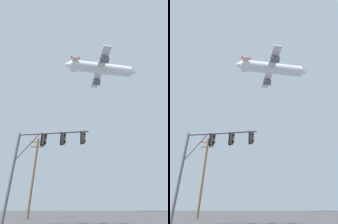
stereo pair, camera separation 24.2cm
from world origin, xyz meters
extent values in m
cylinder|color=#4C4C51|center=(-5.12, 6.17, 3.24)|extent=(0.20, 0.20, 6.48)
cylinder|color=#4C4C51|center=(-2.29, 5.87, 6.33)|extent=(5.67, 0.76, 0.15)
cylinder|color=#4C4C51|center=(-4.27, 6.08, 5.27)|extent=(1.77, 0.27, 2.17)
cube|color=black|center=(0.08, 5.62, 5.81)|extent=(0.29, 0.35, 0.90)
cylinder|color=black|center=(0.08, 5.62, 6.32)|extent=(0.05, 0.05, 0.12)
cube|color=black|center=(-0.06, 5.63, 5.81)|extent=(0.07, 0.46, 1.04)
sphere|color=black|center=(0.22, 5.60, 6.08)|extent=(0.20, 0.20, 0.20)
cylinder|color=black|center=(0.29, 5.59, 6.14)|extent=(0.06, 0.21, 0.21)
sphere|color=orange|center=(0.22, 5.60, 5.80)|extent=(0.20, 0.20, 0.20)
cylinder|color=black|center=(0.29, 5.59, 5.86)|extent=(0.06, 0.21, 0.21)
sphere|color=black|center=(0.22, 5.60, 5.52)|extent=(0.20, 0.20, 0.20)
cylinder|color=black|center=(0.29, 5.59, 5.58)|extent=(0.06, 0.21, 0.21)
cube|color=black|center=(-1.48, 5.78, 5.81)|extent=(0.29, 0.35, 0.90)
cylinder|color=black|center=(-1.48, 5.78, 6.32)|extent=(0.05, 0.05, 0.12)
cube|color=black|center=(-1.61, 5.80, 5.81)|extent=(0.07, 0.46, 1.04)
sphere|color=black|center=(-1.33, 5.77, 6.08)|extent=(0.20, 0.20, 0.20)
cylinder|color=black|center=(-1.27, 5.76, 6.14)|extent=(0.06, 0.21, 0.21)
sphere|color=orange|center=(-1.33, 5.77, 5.80)|extent=(0.20, 0.20, 0.20)
cylinder|color=black|center=(-1.27, 5.76, 5.86)|extent=(0.06, 0.21, 0.21)
sphere|color=black|center=(-1.33, 5.77, 5.52)|extent=(0.20, 0.20, 0.20)
cylinder|color=black|center=(-1.27, 5.76, 5.58)|extent=(0.06, 0.21, 0.21)
cube|color=black|center=(-3.03, 5.95, 5.81)|extent=(0.29, 0.35, 0.90)
cylinder|color=black|center=(-3.03, 5.95, 6.32)|extent=(0.05, 0.05, 0.12)
cube|color=black|center=(-3.17, 5.96, 5.81)|extent=(0.07, 0.46, 1.04)
sphere|color=black|center=(-2.89, 5.93, 6.08)|extent=(0.20, 0.20, 0.20)
cylinder|color=black|center=(-2.82, 5.93, 6.14)|extent=(0.06, 0.21, 0.21)
sphere|color=orange|center=(-2.89, 5.93, 5.80)|extent=(0.20, 0.20, 0.20)
cylinder|color=black|center=(-2.82, 5.93, 5.86)|extent=(0.06, 0.21, 0.21)
sphere|color=black|center=(-2.89, 5.93, 5.52)|extent=(0.20, 0.20, 0.20)
cylinder|color=black|center=(-2.82, 5.93, 5.58)|extent=(0.06, 0.21, 0.21)
cylinder|color=brown|center=(-6.45, 15.62, 4.79)|extent=(0.28, 0.28, 9.57)
cube|color=brown|center=(-6.45, 15.62, 9.07)|extent=(2.20, 0.12, 0.12)
cube|color=brown|center=(-6.45, 15.62, 8.37)|extent=(1.80, 0.12, 0.12)
cylinder|color=gray|center=(-7.35, 15.62, 9.19)|extent=(0.10, 0.10, 0.18)
cylinder|color=gray|center=(-5.55, 15.62, 9.19)|extent=(0.10, 0.10, 0.18)
cylinder|color=white|center=(5.71, 39.00, 45.31)|extent=(22.46, 7.92, 3.93)
cone|color=white|center=(17.79, 41.25, 45.31)|extent=(3.34, 4.17, 3.73)
cone|color=white|center=(-6.25, 36.77, 45.31)|extent=(3.03, 3.74, 3.34)
cube|color=silver|center=(5.11, 38.89, 44.72)|extent=(6.48, 21.03, 0.44)
cylinder|color=#595B60|center=(4.04, 44.64, 43.55)|extent=(3.30, 2.71, 2.21)
cylinder|color=#595B60|center=(6.18, 33.14, 43.55)|extent=(3.30, 2.71, 2.21)
cube|color=#B21E1E|center=(-3.71, 37.24, 47.53)|extent=(3.44, 0.92, 4.67)
cube|color=silver|center=(-3.95, 37.20, 45.68)|extent=(3.52, 7.65, 0.25)
camera|label=1|loc=(0.47, -6.64, 1.11)|focal=27.01mm
camera|label=2|loc=(0.71, -6.64, 1.11)|focal=27.01mm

